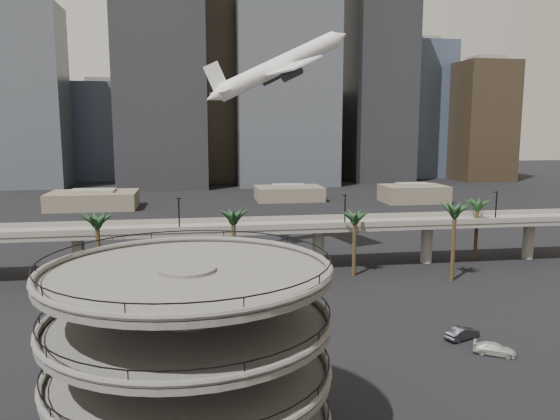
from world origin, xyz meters
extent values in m
cylinder|color=#514F4C|center=(-13.00, -4.00, 8.00)|extent=(4.40, 4.40, 16.50)
torus|color=#514F4C|center=(-13.00, -4.00, 4.25)|extent=(22.20, 22.20, 0.50)
torus|color=black|center=(-13.00, -4.00, 5.05)|extent=(21.80, 21.80, 0.10)
cylinder|color=#514F4C|center=(-13.00, -4.00, 7.78)|extent=(22.00, 22.00, 0.45)
torus|color=#514F4C|center=(-13.00, -4.00, 8.25)|extent=(22.20, 22.20, 0.50)
torus|color=black|center=(-13.00, -4.00, 9.05)|extent=(21.80, 21.80, 0.10)
cylinder|color=#514F4C|center=(-13.00, -4.00, 11.78)|extent=(22.00, 22.00, 0.45)
torus|color=#514F4C|center=(-13.00, -4.00, 12.25)|extent=(22.20, 22.20, 0.50)
torus|color=black|center=(-13.00, -4.00, 13.05)|extent=(21.80, 21.80, 0.10)
cylinder|color=#514F4C|center=(-13.00, -4.00, 15.78)|extent=(22.00, 22.00, 0.45)
torus|color=#514F4C|center=(-13.00, -4.00, 16.25)|extent=(22.20, 22.20, 0.50)
torus|color=black|center=(-13.00, -4.00, 17.05)|extent=(21.80, 21.80, 0.10)
cube|color=slate|center=(0.00, 55.00, 8.00)|extent=(130.00, 9.00, 0.90)
cube|color=slate|center=(0.00, 50.50, 8.90)|extent=(130.00, 0.30, 1.00)
cube|color=slate|center=(0.00, 59.50, 8.90)|extent=(130.00, 0.30, 1.00)
cylinder|color=slate|center=(-33.00, 55.00, 3.80)|extent=(2.20, 2.20, 8.00)
cylinder|color=slate|center=(-11.00, 55.00, 3.80)|extent=(2.20, 2.20, 8.00)
cylinder|color=slate|center=(11.00, 55.00, 3.80)|extent=(2.20, 2.20, 8.00)
cylinder|color=slate|center=(33.00, 55.00, 3.80)|extent=(2.20, 2.20, 8.00)
cylinder|color=slate|center=(55.00, 55.00, 3.80)|extent=(2.20, 2.20, 8.00)
cylinder|color=black|center=(-15.00, 51.00, 11.50)|extent=(0.24, 0.24, 6.00)
cylinder|color=black|center=(15.00, 51.00, 11.50)|extent=(0.24, 0.24, 6.00)
cylinder|color=black|center=(45.00, 51.00, 11.50)|extent=(0.24, 0.24, 6.00)
cylinder|color=#43341C|center=(-6.00, 44.00, 6.08)|extent=(0.70, 0.70, 12.15)
ellipsoid|color=#18351A|center=(-6.00, 44.00, 12.55)|extent=(4.40, 4.40, 2.00)
cylinder|color=#43341C|center=(16.00, 48.00, 5.40)|extent=(0.70, 0.70, 10.80)
ellipsoid|color=#18351A|center=(16.00, 48.00, 11.20)|extent=(4.40, 4.40, 2.00)
cylinder|color=#43341C|center=(32.00, 42.00, 6.30)|extent=(0.70, 0.70, 12.60)
ellipsoid|color=#18351A|center=(32.00, 42.00, 13.00)|extent=(4.40, 4.40, 2.00)
cylinder|color=#43341C|center=(44.00, 56.00, 5.62)|extent=(0.70, 0.70, 11.25)
ellipsoid|color=#18351A|center=(44.00, 56.00, 11.65)|extent=(4.40, 4.40, 2.00)
cylinder|color=#43341C|center=(-28.00, 46.00, 5.85)|extent=(0.70, 0.70, 11.70)
ellipsoid|color=#18351A|center=(-28.00, 46.00, 12.10)|extent=(4.40, 4.40, 2.00)
cube|color=brown|center=(-45.00, 140.00, 2.75)|extent=(28.00, 18.00, 5.50)
cube|color=slate|center=(-45.00, 140.00, 5.90)|extent=(14.00, 9.00, 0.80)
cube|color=brown|center=(22.00, 150.00, 2.50)|extent=(24.00, 16.00, 5.00)
cube|color=slate|center=(22.00, 150.00, 5.40)|extent=(12.00, 8.00, 0.80)
cube|color=brown|center=(65.00, 138.00, 3.00)|extent=(22.00, 15.00, 6.00)
cube|color=slate|center=(65.00, 138.00, 6.40)|extent=(11.00, 7.50, 0.80)
cube|color=#434850|center=(-80.00, 210.00, 38.96)|extent=(26.00, 24.00, 77.92)
cube|color=slate|center=(-80.00, 210.00, 79.12)|extent=(14.30, 13.20, 2.40)
cube|color=#374155|center=(-55.00, 245.00, 23.98)|extent=(30.00, 30.00, 47.95)
cube|color=slate|center=(-55.00, 245.00, 49.15)|extent=(16.50, 16.50, 2.40)
cube|color=black|center=(-25.00, 200.00, 54.94)|extent=(38.00, 30.00, 109.89)
cube|color=#2F251A|center=(5.00, 225.00, 44.95)|extent=(28.00, 26.00, 89.91)
cube|color=#434850|center=(30.00, 205.00, 59.94)|extent=(45.00, 32.00, 119.88)
cube|color=gray|center=(55.00, 240.00, 20.98)|extent=(24.00, 24.00, 41.96)
cube|color=slate|center=(55.00, 240.00, 43.16)|extent=(13.20, 13.20, 2.40)
cube|color=black|center=(78.00, 215.00, 47.45)|extent=(30.00, 28.00, 94.90)
cube|color=#374155|center=(105.00, 235.00, 34.96)|extent=(34.00, 30.00, 69.93)
cube|color=slate|center=(105.00, 235.00, 71.13)|extent=(18.70, 16.50, 2.40)
cube|color=#2F251A|center=(130.00, 210.00, 28.97)|extent=(26.00, 26.00, 57.94)
cube|color=slate|center=(130.00, 210.00, 59.14)|extent=(14.30, 14.30, 2.40)
cube|color=gray|center=(18.00, 260.00, 18.98)|extent=(22.00, 22.00, 37.96)
cube|color=slate|center=(18.00, 260.00, 39.16)|extent=(12.10, 12.10, 2.40)
cylinder|color=silver|center=(5.55, 68.50, 39.11)|extent=(26.75, 9.80, 14.98)
cone|color=silver|center=(19.07, 71.81, 45.62)|extent=(5.37, 4.57, 4.70)
cone|color=silver|center=(-7.97, 65.20, 32.61)|extent=(5.11, 4.15, 4.34)
cube|color=silver|center=(4.92, 68.35, 38.15)|extent=(12.88, 30.31, 3.04)
cube|color=silver|center=(-6.39, 65.58, 33.81)|extent=(4.55, 10.17, 1.23)
cube|color=silver|center=(-7.53, 65.30, 36.32)|extent=(5.12, 1.57, 6.28)
cylinder|color=#232328|center=(4.63, 73.89, 37.11)|extent=(4.95, 3.02, 3.56)
cylinder|color=#232328|center=(7.22, 63.30, 37.11)|extent=(4.95, 3.02, 3.56)
imported|color=#B13019|center=(-0.16, 19.57, 0.80)|extent=(5.03, 3.38, 1.59)
imported|color=black|center=(20.96, 16.90, 0.80)|extent=(5.12, 3.37, 1.59)
imported|color=#B3B4B0|center=(22.50, 11.89, 0.69)|extent=(5.11, 4.12, 1.39)
camera|label=1|loc=(-12.38, -44.76, 26.90)|focal=35.00mm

